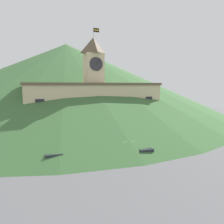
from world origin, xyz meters
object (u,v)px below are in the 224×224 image
object	(u,v)px
street_lamp_left	(78,123)
street_lamp_center	(125,122)
car_white_taxi	(95,139)
car_green_wagon	(145,153)
car_black_suv	(54,159)
pedestrian	(75,141)
car_yellow_coupe	(160,134)
car_silver_hatch	(76,149)
car_red_sedan	(41,149)

from	to	relation	value
street_lamp_left	street_lamp_center	distance (m)	12.17
car_white_taxi	car_green_wagon	bearing A→B (deg)	-63.84
car_black_suv	pedestrian	bearing A→B (deg)	-117.62
car_black_suv	pedestrian	distance (m)	11.33
street_lamp_center	car_white_taxi	world-z (taller)	street_lamp_center
car_yellow_coupe	car_black_suv	world-z (taller)	car_black_suv
car_silver_hatch	car_yellow_coupe	bearing A→B (deg)	-163.24
car_yellow_coupe	car_white_taxi	bearing A→B (deg)	-0.44
car_green_wagon	pedestrian	bearing A→B (deg)	-48.44
car_white_taxi	car_silver_hatch	distance (m)	8.05
street_lamp_center	car_green_wagon	bearing A→B (deg)	-103.93
street_lamp_left	car_white_taxi	xyz separation A→B (m)	(2.74, -4.64, -2.95)
street_lamp_center	car_white_taxi	size ratio (longest dim) A/B	0.95
street_lamp_center	car_yellow_coupe	bearing A→B (deg)	-39.34
street_lamp_left	car_black_suv	bearing A→B (deg)	-116.21
car_silver_hatch	car_green_wagon	distance (m)	12.73
car_silver_hatch	pedestrian	size ratio (longest dim) A/B	2.36
street_lamp_center	car_silver_hatch	bearing A→B (deg)	-145.23
street_lamp_center	pedestrian	distance (m)	15.08
car_white_taxi	pedestrian	world-z (taller)	pedestrian
street_lamp_center	car_yellow_coupe	world-z (taller)	street_lamp_center
car_red_sedan	pedestrian	bearing A→B (deg)	18.88
car_white_taxi	car_black_suv	distance (m)	14.38
street_lamp_center	car_silver_hatch	distance (m)	18.46
car_yellow_coupe	street_lamp_left	bearing A→B (deg)	-13.67
car_silver_hatch	car_black_suv	bearing A→B (deg)	48.93
street_lamp_center	car_silver_hatch	xyz separation A→B (m)	(-15.02, -10.43, -2.54)
car_red_sedan	street_lamp_center	bearing A→B (deg)	17.03
car_white_taxi	car_green_wagon	xyz separation A→B (m)	(5.14, -12.61, 0.02)
car_yellow_coupe	car_red_sedan	distance (m)	27.87
car_red_sedan	car_black_suv	distance (m)	7.22
car_white_taxi	car_yellow_coupe	size ratio (longest dim) A/B	1.08
car_white_taxi	car_silver_hatch	xyz separation A→B (m)	(-5.60, -5.79, -0.00)
car_silver_hatch	car_green_wagon	xyz separation A→B (m)	(10.75, -6.82, 0.03)
street_lamp_left	car_white_taxi	world-z (taller)	street_lamp_left
car_white_taxi	car_silver_hatch	world-z (taller)	same
car_white_taxi	car_yellow_coupe	world-z (taller)	car_white_taxi
car_yellow_coupe	car_black_suv	bearing A→B (deg)	22.33
car_yellow_coupe	pedestrian	bearing A→B (deg)	1.14
street_lamp_center	pedestrian	xyz separation A→B (m)	(-14.04, -4.97, -2.30)
street_lamp_center	car_red_sedan	bearing A→B (deg)	-159.56
car_yellow_coupe	car_red_sedan	size ratio (longest dim) A/B	0.95
car_yellow_coupe	car_red_sedan	world-z (taller)	car_red_sedan
street_lamp_center	car_white_taxi	bearing A→B (deg)	-153.77
street_lamp_left	car_white_taxi	distance (m)	6.15
street_lamp_left	car_yellow_coupe	distance (m)	19.86
pedestrian	car_red_sedan	bearing A→B (deg)	43.40
street_lamp_center	car_black_suv	bearing A→B (deg)	-142.61
car_yellow_coupe	car_red_sedan	xyz separation A→B (m)	(-27.77, -2.37, 0.05)
car_yellow_coupe	car_black_suv	size ratio (longest dim) A/B	0.87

